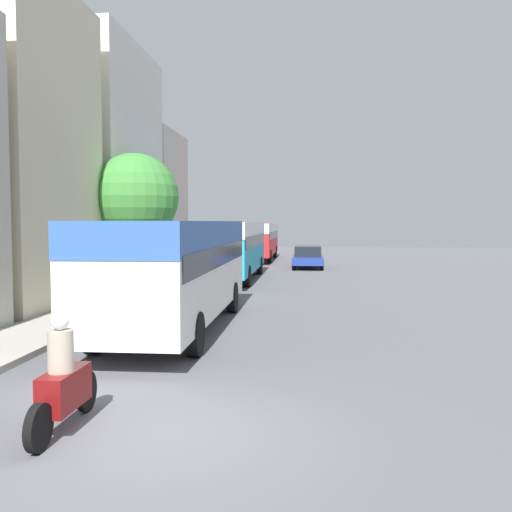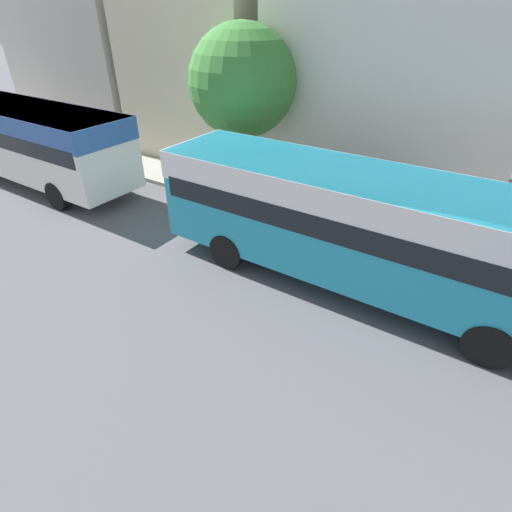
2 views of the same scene
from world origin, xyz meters
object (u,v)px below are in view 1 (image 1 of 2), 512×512
Objects in this scene: bus_third_in_line at (258,236)px; car_crossing at (308,257)px; motorcycle_behind_lead at (63,384)px; bus_lead at (176,259)px; bus_following at (232,242)px; pedestrian_near_curb at (199,253)px.

bus_third_in_line reaches higher than car_crossing.
motorcycle_behind_lead reaches higher than car_crossing.
bus_lead is at bearing 91.33° from motorcycle_behind_lead.
bus_following is at bearing -117.10° from car_crossing.
motorcycle_behind_lead is (0.47, -36.11, -1.18)m from bus_third_in_line.
bus_following reaches higher than motorcycle_behind_lead.
bus_third_in_line is at bearing 90.74° from motorcycle_behind_lead.
car_crossing is at bearing 83.24° from motorcycle_behind_lead.
car_crossing is at bearing 62.90° from bus_following.
bus_third_in_line is 6.28× the size of pedestrian_near_curb.
bus_third_in_line is 9.65m from pedestrian_near_curb.
pedestrian_near_curb reaches higher than motorcycle_behind_lead.
bus_lead reaches higher than bus_following.
car_crossing is at bearing 15.64° from pedestrian_near_curb.
bus_lead reaches higher than pedestrian_near_curb.
motorcycle_behind_lead is (0.45, -21.26, -1.25)m from bus_following.
pedestrian_near_curb is (-6.72, -1.88, 0.28)m from car_crossing.
bus_following is at bearing 91.22° from motorcycle_behind_lead.
bus_following reaches higher than bus_third_in_line.
bus_following is 21.30m from motorcycle_behind_lead.
bus_lead is at bearing -99.65° from car_crossing.
bus_following is 2.45× the size of car_crossing.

